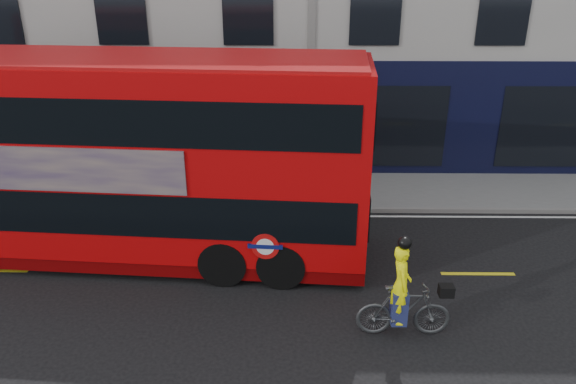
{
  "coord_description": "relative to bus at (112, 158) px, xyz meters",
  "views": [
    {
      "loc": [
        -0.52,
        -10.38,
        7.32
      ],
      "look_at": [
        -0.67,
        2.16,
        1.88
      ],
      "focal_mm": 35.0,
      "sensor_mm": 36.0,
      "label": 1
    }
  ],
  "objects": [
    {
      "name": "ground",
      "position": [
        5.0,
        -2.5,
        -2.61
      ],
      "size": [
        120.0,
        120.0,
        0.0
      ],
      "primitive_type": "plane",
      "color": "black",
      "rests_on": "ground"
    },
    {
      "name": "pavement",
      "position": [
        5.0,
        4.0,
        -2.55
      ],
      "size": [
        60.0,
        3.0,
        0.12
      ],
      "primitive_type": "cube",
      "color": "gray",
      "rests_on": "ground"
    },
    {
      "name": "kerb",
      "position": [
        5.0,
        2.5,
        -2.55
      ],
      "size": [
        60.0,
        0.12,
        0.13
      ],
      "primitive_type": "cube",
      "color": "slate",
      "rests_on": "ground"
    },
    {
      "name": "road_edge_line",
      "position": [
        5.0,
        2.2,
        -2.61
      ],
      "size": [
        58.0,
        0.1,
        0.01
      ],
      "primitive_type": "cube",
      "color": "silver",
      "rests_on": "ground"
    },
    {
      "name": "lane_dashes",
      "position": [
        5.0,
        -1.0,
        -2.61
      ],
      "size": [
        58.0,
        0.12,
        0.01
      ],
      "primitive_type": null,
      "color": "yellow",
      "rests_on": "ground"
    },
    {
      "name": "bus",
      "position": [
        0.0,
        0.0,
        0.0
      ],
      "size": [
        12.8,
        3.78,
        5.09
      ],
      "rotation": [
        0.0,
        0.0,
        -0.07
      ],
      "color": "red",
      "rests_on": "ground"
    },
    {
      "name": "cyclist",
      "position": [
        6.69,
        -3.36,
        -1.85
      ],
      "size": [
        1.93,
        0.62,
        2.27
      ],
      "rotation": [
        0.0,
        0.0,
        0.0
      ],
      "color": "#434648",
      "rests_on": "ground"
    }
  ]
}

